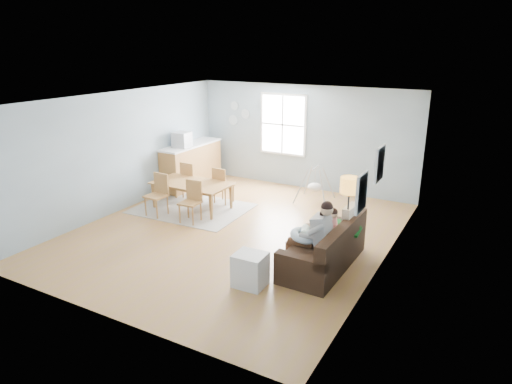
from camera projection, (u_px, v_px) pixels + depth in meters
The scene contains 22 objects.
room at pixel (233, 114), 8.63m from camera, with size 8.40×9.40×3.90m.
window at pixel (283, 125), 12.03m from camera, with size 1.32×0.08×1.62m.
pictures at pixel (371, 177), 6.58m from camera, with size 0.05×1.34×0.74m.
wall_plates at pixel (238, 114), 12.63m from camera, with size 0.67×0.02×0.66m.
sofa at pixel (326, 251), 7.84m from camera, with size 0.91×2.04×0.82m.
green_throw at pixel (336, 225), 8.36m from camera, with size 0.92×0.78×0.04m, color #125215.
beige_pillow at pixel (350, 219), 8.03m from camera, with size 0.14×0.49×0.49m, color beige.
father at pixel (313, 234), 7.54m from camera, with size 0.91×0.42×1.30m.
nursing_pillow at pixel (305, 236), 7.63m from camera, with size 0.50×0.50×0.14m, color silver.
infant at pixel (306, 230), 7.64m from camera, with size 0.21×0.38×0.14m.
toddler at pixel (327, 225), 7.91m from camera, with size 0.51×0.25×0.81m.
floor_lamp at pixel (349, 193), 7.69m from camera, with size 0.31×0.31×1.56m.
storage_cube at pixel (250, 270), 7.23m from camera, with size 0.50×0.45×0.54m.
rug at pixel (192, 208), 10.69m from camera, with size 2.53×1.92×0.01m, color gray.
dining_table at pixel (191, 196), 10.59m from camera, with size 1.80×1.00×0.63m, color olive.
chair_sw at pixel (158, 192), 10.19m from camera, with size 0.45×0.45×0.94m.
chair_se at pixel (192, 199), 9.80m from camera, with size 0.43×0.43×0.90m.
chair_nw at pixel (190, 178), 11.25m from camera, with size 0.44×0.44×0.93m.
chair_ne at pixel (222, 184), 10.87m from camera, with size 0.43×0.43×0.90m.
counter at pixel (192, 165), 12.27m from camera, with size 0.61×2.05×1.15m.
monitor at pixel (182, 140), 11.70m from camera, with size 0.43×0.41×0.38m.
baby_swing at pixel (315, 187), 11.06m from camera, with size 0.89×0.91×0.85m.
Camera 1 is at (4.56, -7.38, 3.69)m, focal length 32.00 mm.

